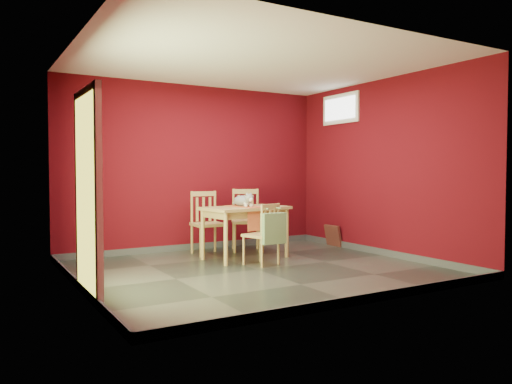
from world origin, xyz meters
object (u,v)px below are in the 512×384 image
chair_far_right (246,219)px  cat (243,199)px  chair_near (263,233)px  chair_far_left (207,222)px  dining_table (245,213)px  tote_bag (274,228)px  picture_frame (333,236)px

chair_far_right → cat: chair_far_right is taller
chair_near → cat: 0.78m
chair_far_left → chair_far_right: (0.71, 0.01, 0.01)m
chair_near → chair_far_left: bearing=102.9°
chair_far_left → chair_far_right: bearing=0.5°
chair_far_right → chair_near: size_ratio=1.18×
chair_near → dining_table: bearing=86.8°
dining_table → cat: 0.22m
dining_table → tote_bag: bearing=-89.6°
chair_far_right → chair_near: (-0.42, -1.24, -0.08)m
picture_frame → tote_bag: bearing=-150.3°
cat → chair_far_right: bearing=25.5°
chair_far_left → cat: bearing=-62.3°
dining_table → picture_frame: size_ratio=3.60×
dining_table → picture_frame: bearing=9.4°
tote_bag → cat: cat is taller
chair_far_left → tote_bag: 1.47m
chair_near → cat: cat is taller
dining_table → cat: bearing=93.1°
dining_table → chair_far_left: bearing=115.3°
chair_far_left → cat: size_ratio=2.14×
chair_far_right → tote_bag: 1.49m
chair_far_right → chair_near: chair_far_right is taller
chair_far_left → tote_bag: bearing=-77.4°
chair_near → picture_frame: (1.94, 0.88, -0.25)m
chair_far_left → chair_far_right: 0.71m
dining_table → chair_near: (-0.03, -0.57, -0.24)m
picture_frame → dining_table: bearing=-170.6°
dining_table → chair_near: chair_near is taller
cat → tote_bag: bearing=-120.4°
chair_near → tote_bag: size_ratio=1.76×
dining_table → tote_bag: (0.01, -0.77, -0.15)m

